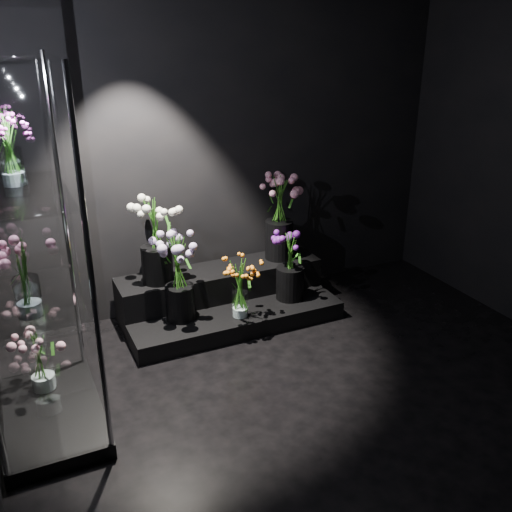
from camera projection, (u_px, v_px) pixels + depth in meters
floor at (349, 423)px, 3.57m from camera, size 4.00×4.00×0.00m
wall_back at (224, 143)px, 4.71m from camera, size 4.00×0.00×4.00m
display_riser at (226, 298)px, 4.83m from camera, size 1.76×0.78×0.39m
display_case at (26, 262)px, 3.16m from camera, size 0.60×0.99×2.18m
bouquet_orange_bells at (240, 287)px, 4.47m from camera, size 0.32×0.32×0.49m
bouquet_lilac at (178, 273)px, 4.38m from camera, size 0.42×0.42×0.69m
bouquet_purple at (290, 263)px, 4.74m from camera, size 0.40×0.40×0.58m
bouquet_cream_roses at (155, 235)px, 4.44m from camera, size 0.52×0.52×0.68m
bouquet_pink_roses at (279, 211)px, 4.89m from camera, size 0.45×0.45×0.74m
bouquet_case_pink at (25, 277)px, 3.02m from camera, size 0.41×0.41×0.43m
bouquet_case_magenta at (9, 149)px, 3.07m from camera, size 0.24×0.24×0.38m
bouquet_case_base_pink at (40, 358)px, 3.66m from camera, size 0.37×0.37×0.42m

